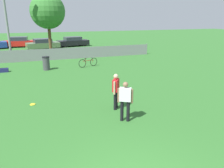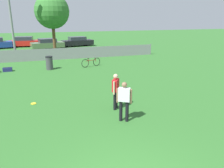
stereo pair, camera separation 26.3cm
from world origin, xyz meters
The scene contains 12 objects.
fence_backline centered at (0.00, 18.00, 0.55)m, with size 19.94×0.07×1.21m.
light_pole centered at (-3.79, 18.51, 4.97)m, with size 0.90×0.36×8.43m.
tree_near_pole centered at (-0.06, 21.01, 4.49)m, with size 3.55×3.55×6.29m.
player_defender_red centered at (1.41, 5.08, 0.93)m, with size 0.43×0.52×1.60m.
player_receiver_white centered at (1.32, 3.83, 0.93)m, with size 0.53×0.42×1.60m.
frisbee_disc centered at (-2.10, 6.83, 0.01)m, with size 0.25×0.25×0.03m.
bicycle_sideline centered at (2.33, 13.98, 0.35)m, with size 1.69×0.64×0.73m.
trash_bin centered at (-0.99, 13.95, 0.52)m, with size 0.55×0.55×1.04m.
gear_bag_sideline centered at (-4.06, 14.29, 0.14)m, with size 0.64×0.35×0.31m.
parked_car_red centered at (-3.57, 29.42, 0.66)m, with size 4.40×2.16×1.38m.
parked_car_olive centered at (-0.63, 26.04, 0.65)m, with size 4.28×2.48×1.33m.
parked_car_dark centered at (3.50, 27.67, 0.65)m, with size 4.55×2.35×1.32m.
Camera 2 is at (-1.56, -3.46, 3.93)m, focal length 35.00 mm.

